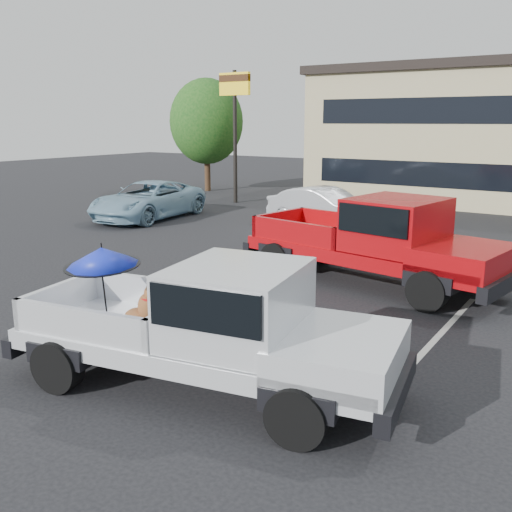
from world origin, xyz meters
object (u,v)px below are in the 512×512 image
object	(u,v)px
silver_pickup	(222,322)
blue_suv	(148,200)
red_pickup	(388,239)
motel_sign	(235,101)
tree_left	(206,122)
silver_sedan	(325,208)

from	to	relation	value
silver_pickup	blue_suv	distance (m)	15.30
red_pickup	silver_pickup	bearing A→B (deg)	-81.02
motel_sign	tree_left	bearing A→B (deg)	143.13
red_pickup	blue_suv	size ratio (longest dim) A/B	1.26
silver_sedan	red_pickup	bearing A→B (deg)	-130.85
silver_pickup	tree_left	bearing A→B (deg)	118.53
blue_suv	silver_sedan	bearing A→B (deg)	9.97
motel_sign	silver_sedan	distance (m)	8.44
silver_pickup	blue_suv	world-z (taller)	silver_pickup
motel_sign	silver_pickup	xyz separation A→B (m)	(11.02, -15.95, -3.60)
red_pickup	blue_suv	world-z (taller)	red_pickup
red_pickup	blue_suv	bearing A→B (deg)	169.95
red_pickup	silver_sedan	world-z (taller)	red_pickup
motel_sign	blue_suv	bearing A→B (deg)	-92.64
motel_sign	silver_sedan	size ratio (longest dim) A/B	1.36
silver_sedan	silver_pickup	bearing A→B (deg)	-148.24
silver_sedan	tree_left	bearing A→B (deg)	69.23
silver_pickup	silver_sedan	world-z (taller)	silver_pickup
motel_sign	silver_pickup	world-z (taller)	motel_sign
blue_suv	red_pickup	bearing A→B (deg)	-25.36
motel_sign	silver_pickup	bearing A→B (deg)	-55.36
tree_left	blue_suv	xyz separation A→B (m)	(3.74, -8.62, -3.00)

